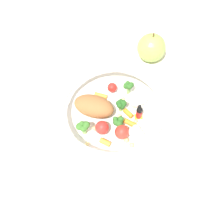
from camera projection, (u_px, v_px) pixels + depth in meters
The scene contains 4 objects.
ground_plane at pixel (113, 120), 0.65m from camera, with size 2.40×2.40×0.00m, color silver.
food_container at pixel (113, 111), 0.63m from camera, with size 0.24×0.24×0.05m.
loose_apple at pixel (151, 48), 0.73m from camera, with size 0.08×0.08×0.09m.
folded_napkin at pixel (28, 206), 0.54m from camera, with size 0.12×0.13×0.01m, color silver.
Camera 1 is at (-0.09, -0.31, 0.56)m, focal length 43.27 mm.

